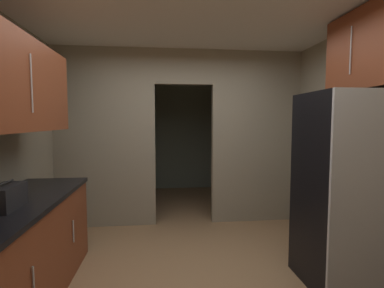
# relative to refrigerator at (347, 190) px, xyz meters

# --- Properties ---
(ground) EXTENTS (20.00, 20.00, 0.00)m
(ground) POSITION_rel_refrigerator_xyz_m (-1.43, 0.06, -0.91)
(ground) COLOR #93704C
(kitchen_overhead_slab) EXTENTS (4.08, 7.59, 0.06)m
(kitchen_overhead_slab) POSITION_rel_refrigerator_xyz_m (-1.43, 0.60, 1.74)
(kitchen_overhead_slab) COLOR silver
(kitchen_partition) EXTENTS (3.68, 0.12, 2.62)m
(kitchen_partition) POSITION_rel_refrigerator_xyz_m (-1.44, 1.86, 0.46)
(kitchen_partition) COLOR gray
(kitchen_partition) RESTS_ON ground
(adjoining_room_shell) EXTENTS (3.68, 2.43, 2.62)m
(adjoining_room_shell) POSITION_rel_refrigerator_xyz_m (-1.43, 3.56, 0.40)
(adjoining_room_shell) COLOR gray
(adjoining_room_shell) RESTS_ON ground
(refrigerator) EXTENTS (0.77, 0.75, 1.82)m
(refrigerator) POSITION_rel_refrigerator_xyz_m (0.00, 0.00, 0.00)
(refrigerator) COLOR black
(refrigerator) RESTS_ON ground
(lower_cabinet_run) EXTENTS (0.67, 2.08, 0.90)m
(lower_cabinet_run) POSITION_rel_refrigerator_xyz_m (-2.94, -0.07, -0.46)
(lower_cabinet_run) COLOR brown
(lower_cabinet_run) RESTS_ON ground
(upper_cabinet_counterside) EXTENTS (0.36, 1.87, 0.77)m
(upper_cabinet_counterside) POSITION_rel_refrigerator_xyz_m (-2.94, -0.07, 0.94)
(upper_cabinet_counterside) COLOR brown
(upper_cabinet_fridgeside) EXTENTS (0.36, 0.85, 0.75)m
(upper_cabinet_fridgeside) POSITION_rel_refrigerator_xyz_m (0.23, 0.10, 1.31)
(upper_cabinet_fridgeside) COLOR brown
(boombox) EXTENTS (0.19, 0.34, 0.21)m
(boombox) POSITION_rel_refrigerator_xyz_m (-2.91, -0.24, 0.08)
(boombox) COLOR black
(boombox) RESTS_ON lower_cabinet_run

